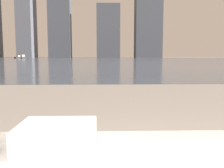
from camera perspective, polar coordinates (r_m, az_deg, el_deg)
name	(u,v)px	position (r m, az deg, el deg)	size (l,w,h in m)	color
towel_stack	(57,137)	(0.79, -12.36, -11.68)	(0.23, 0.19, 0.08)	white
harbor_water	(104,59)	(61.87, -1.75, 5.71)	(180.00, 110.00, 0.01)	slate
harbor_boat_2	(23,57)	(73.48, -19.62, 5.77)	(2.19, 3.23, 1.15)	#4C4C51
harbor_boat_3	(18,57)	(85.50, -20.61, 5.74)	(2.14, 2.76, 1.00)	#2D2D33
skyline_tower_2	(59,8)	(121.56, -11.93, 16.55)	(10.09, 6.04, 44.85)	#4C515B
skyline_tower_3	(108,32)	(118.41, -0.88, 11.84)	(10.45, 11.51, 23.89)	#4C515B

